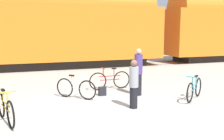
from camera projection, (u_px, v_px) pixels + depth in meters
ground_plane at (108, 111)px, 8.21m from camera, size 80.00×80.00×0.00m
freight_train at (60, 24)px, 17.18m from camera, size 43.90×2.98×5.48m
rail_near at (63, 69)px, 16.95m from camera, size 55.90×0.07×0.01m
rail_far at (60, 66)px, 18.29m from camera, size 55.90×0.07×0.01m
bicycle_silver at (76, 88)px, 9.67m from camera, size 1.26×1.22×0.90m
bicycle_yellow at (6, 109)px, 7.14m from camera, size 0.58×1.78×0.93m
bicycle_maroon at (110, 80)px, 11.18m from camera, size 1.82×0.46×0.94m
bicycle_teal at (194, 89)px, 9.53m from camera, size 1.43×1.14×0.89m
person_in_purple at (138, 72)px, 10.07m from camera, size 0.32×0.32×1.82m
person_in_grey at (134, 84)px, 8.40m from camera, size 0.30×0.30×1.58m
backpack at (102, 91)px, 10.13m from camera, size 0.28×0.20×0.34m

